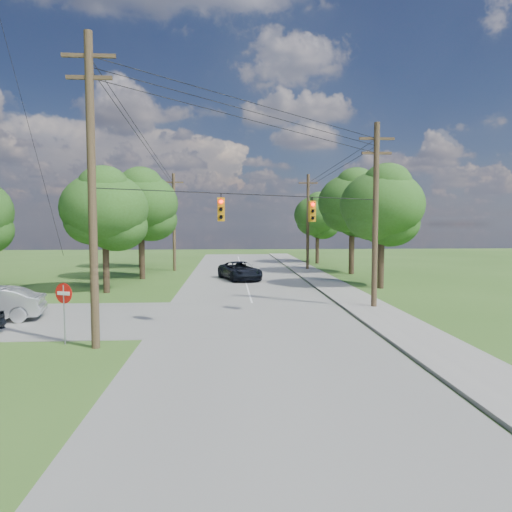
{
  "coord_description": "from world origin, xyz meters",
  "views": [
    {
      "loc": [
        0.58,
        -17.42,
        4.82
      ],
      "look_at": [
        1.94,
        5.0,
        3.25
      ],
      "focal_mm": 32.0,
      "sensor_mm": 36.0,
      "label": 1
    }
  ],
  "objects": [
    {
      "name": "main_road",
      "position": [
        2.0,
        5.0,
        0.01
      ],
      "size": [
        10.0,
        100.0,
        0.03
      ],
      "primitive_type": "cube",
      "color": "gray",
      "rests_on": "ground"
    },
    {
      "name": "tree_w_near",
      "position": [
        -8.0,
        15.0,
        5.92
      ],
      "size": [
        6.0,
        6.0,
        8.4
      ],
      "color": "#402C20",
      "rests_on": "ground"
    },
    {
      "name": "sidewalk_east",
      "position": [
        8.7,
        5.0,
        0.06
      ],
      "size": [
        2.6,
        100.0,
        0.12
      ],
      "primitive_type": "cube",
      "color": "gray",
      "rests_on": "ground"
    },
    {
      "name": "tree_w_far",
      "position": [
        -9.0,
        33.0,
        6.25
      ],
      "size": [
        6.0,
        6.0,
        8.73
      ],
      "color": "#402C20",
      "rests_on": "ground"
    },
    {
      "name": "tree_e_mid",
      "position": [
        12.5,
        26.0,
        6.91
      ],
      "size": [
        6.6,
        6.6,
        9.64
      ],
      "color": "#402C20",
      "rests_on": "ground"
    },
    {
      "name": "car_main_north",
      "position": [
        1.56,
        21.77,
        0.81
      ],
      "size": [
        4.2,
        6.11,
        1.55
      ],
      "primitive_type": "imported",
      "rotation": [
        0.0,
        0.0,
        0.32
      ],
      "color": "black",
      "rests_on": "main_road"
    },
    {
      "name": "pole_north_w",
      "position": [
        -5.0,
        30.0,
        5.13
      ],
      "size": [
        2.0,
        0.32,
        10.0
      ],
      "color": "brown",
      "rests_on": "ground"
    },
    {
      "name": "tree_e_far",
      "position": [
        11.5,
        38.0,
        5.92
      ],
      "size": [
        5.8,
        5.8,
        8.32
      ],
      "color": "#402C20",
      "rests_on": "ground"
    },
    {
      "name": "do_not_enter_sign",
      "position": [
        -5.98,
        1.0,
        1.81
      ],
      "size": [
        0.77,
        0.37,
        2.49
      ],
      "rotation": [
        0.0,
        0.0,
        -0.42
      ],
      "color": "#989A9D",
      "rests_on": "ground"
    },
    {
      "name": "pole_north_e",
      "position": [
        8.9,
        30.0,
        5.13
      ],
      "size": [
        2.0,
        0.32,
        10.0
      ],
      "color": "brown",
      "rests_on": "ground"
    },
    {
      "name": "pole_sw",
      "position": [
        -4.6,
        0.4,
        6.23
      ],
      "size": [
        2.0,
        0.32,
        12.0
      ],
      "color": "brown",
      "rests_on": "ground"
    },
    {
      "name": "tree_w_mid",
      "position": [
        -7.0,
        23.0,
        6.58
      ],
      "size": [
        6.4,
        6.4,
        9.22
      ],
      "color": "#402C20",
      "rests_on": "ground"
    },
    {
      "name": "ground",
      "position": [
        0.0,
        0.0,
        0.0
      ],
      "size": [
        140.0,
        140.0,
        0.0
      ],
      "primitive_type": "plane",
      "color": "#345B1E",
      "rests_on": "ground"
    },
    {
      "name": "tree_e_near",
      "position": [
        12.0,
        16.0,
        6.25
      ],
      "size": [
        6.2,
        6.2,
        8.81
      ],
      "color": "#402C20",
      "rests_on": "ground"
    },
    {
      "name": "power_lines",
      "position": [
        1.5,
        11.54,
        9.15
      ],
      "size": [
        13.93,
        29.62,
        4.93
      ],
      "color": "black",
      "rests_on": "ground"
    },
    {
      "name": "pole_ne",
      "position": [
        8.9,
        8.0,
        5.47
      ],
      "size": [
        2.0,
        0.32,
        10.5
      ],
      "color": "brown",
      "rests_on": "ground"
    },
    {
      "name": "traffic_signals",
      "position": [
        2.55,
        4.43,
        5.5
      ],
      "size": [
        4.91,
        3.27,
        1.05
      ],
      "color": "#C5800B",
      "rests_on": "ground"
    }
  ]
}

